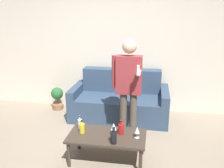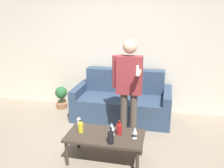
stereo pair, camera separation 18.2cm
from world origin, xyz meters
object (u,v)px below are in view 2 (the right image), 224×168
object	(u,v)px
couch	(123,101)
bottle_orange	(81,127)
coffee_table	(105,138)
person_standing_front	(129,82)

from	to	relation	value
couch	bottle_orange	bearing A→B (deg)	-102.20
couch	coffee_table	bearing A→B (deg)	-88.94
bottle_orange	person_standing_front	distance (m)	0.98
person_standing_front	coffee_table	bearing A→B (deg)	-108.23
couch	coffee_table	xyz separation A→B (m)	(0.03, -1.48, 0.03)
coffee_table	bottle_orange	size ratio (longest dim) A/B	5.72
bottle_orange	person_standing_front	xyz separation A→B (m)	(0.56, 0.64, 0.49)
couch	coffee_table	distance (m)	1.48
coffee_table	person_standing_front	world-z (taller)	person_standing_front
coffee_table	bottle_orange	bearing A→B (deg)	178.87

